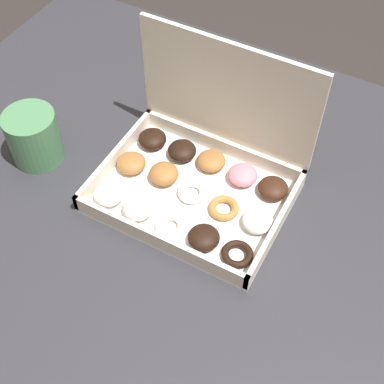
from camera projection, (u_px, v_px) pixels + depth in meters
The scene contains 4 objects.
ground_plane at pixel (177, 346), 1.49m from camera, with size 8.00×8.00×0.00m, color #2D2826.
dining_table at pixel (170, 218), 1.00m from camera, with size 1.04×0.85×0.72m.
donut_box at pixel (199, 168), 0.88m from camera, with size 0.31×0.24×0.24m.
coffee_mug at pixel (34, 136), 0.92m from camera, with size 0.09×0.09×0.10m.
Camera 1 is at (0.31, -0.49, 1.43)m, focal length 50.00 mm.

